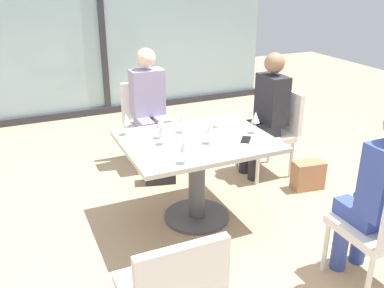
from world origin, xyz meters
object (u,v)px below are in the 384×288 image
object	(u,v)px
chair_far_right	(274,127)
wine_glass_1	(163,128)
dining_table_main	(197,160)
chair_near_window	(147,118)
handbag_0	(160,169)
wine_glass_0	(160,123)
cell_phone_on_table	(246,140)
wine_glass_3	(185,146)
handbag_1	(308,175)
person_near_window	(149,103)
wine_glass_6	(255,118)
wine_glass_4	(183,117)
person_front_right	(380,190)
person_far_right	(266,109)
coffee_cup	(218,122)
wine_glass_2	(126,119)
wine_glass_5	(210,127)

from	to	relation	value
chair_far_right	wine_glass_1	size ratio (longest dim) A/B	4.70
dining_table_main	chair_near_window	xyz separation A→B (m)	(0.00, 1.30, -0.05)
chair_far_right	handbag_0	bearing A→B (deg)	168.37
wine_glass_0	cell_phone_on_table	bearing A→B (deg)	-27.71
wine_glass_3	handbag_1	bearing A→B (deg)	15.91
person_near_window	wine_glass_1	bearing A→B (deg)	-103.49
wine_glass_6	person_near_window	bearing A→B (deg)	111.82
dining_table_main	wine_glass_3	xyz separation A→B (m)	(-0.27, -0.38, 0.32)
wine_glass_4	person_front_right	bearing A→B (deg)	-60.63
person_far_right	chair_near_window	bearing A→B (deg)	141.65
coffee_cup	wine_glass_2	bearing A→B (deg)	169.66
dining_table_main	wine_glass_1	distance (m)	0.43
handbag_0	wine_glass_2	bearing A→B (deg)	-120.45
coffee_cup	handbag_0	size ratio (longest dim) A/B	0.30
wine_glass_5	wine_glass_0	bearing A→B (deg)	140.52
wine_glass_5	wine_glass_2	bearing A→B (deg)	140.27
person_far_right	wine_glass_5	bearing A→B (deg)	-145.89
wine_glass_0	wine_glass_6	xyz separation A→B (m)	(0.76, -0.20, 0.00)
chair_far_right	coffee_cup	distance (m)	0.92
wine_glass_6	wine_glass_5	bearing A→B (deg)	-172.72
chair_far_right	handbag_1	size ratio (longest dim) A/B	2.90
wine_glass_1	wine_glass_4	distance (m)	0.30
wine_glass_3	wine_glass_6	distance (m)	0.83
dining_table_main	wine_glass_0	bearing A→B (deg)	150.91
person_far_right	wine_glass_2	size ratio (longest dim) A/B	6.81
wine_glass_0	wine_glass_3	bearing A→B (deg)	-91.27
dining_table_main	wine_glass_4	xyz separation A→B (m)	(-0.04, 0.19, 0.32)
chair_near_window	handbag_1	world-z (taller)	chair_near_window
person_front_right	cell_phone_on_table	size ratio (longest dim) A/B	8.75
handbag_0	coffee_cup	bearing A→B (deg)	-43.04
wine_glass_1	wine_glass_4	bearing A→B (deg)	35.91
person_front_right	wine_glass_1	world-z (taller)	person_front_right
dining_table_main	wine_glass_6	size ratio (longest dim) A/B	6.41
wine_glass_5	wine_glass_3	bearing A→B (deg)	-141.52
dining_table_main	wine_glass_2	xyz separation A→B (m)	(-0.49, 0.34, 0.32)
wine_glass_0	cell_phone_on_table	world-z (taller)	wine_glass_0
dining_table_main	handbag_1	xyz separation A→B (m)	(1.21, 0.04, -0.40)
person_near_window	wine_glass_5	distance (m)	1.32
person_near_window	person_front_right	world-z (taller)	same
coffee_cup	cell_phone_on_table	distance (m)	0.38
wine_glass_6	coffee_cup	distance (m)	0.34
wine_glass_1	wine_glass_5	size ratio (longest dim) A/B	1.00
chair_far_right	wine_glass_0	size ratio (longest dim) A/B	4.70
chair_near_window	chair_far_right	size ratio (longest dim) A/B	1.00
dining_table_main	cell_phone_on_table	size ratio (longest dim) A/B	8.24
dining_table_main	handbag_0	xyz separation A→B (m)	(-0.06, 0.75, -0.40)
wine_glass_1	wine_glass_2	bearing A→B (deg)	122.13
person_front_right	wine_glass_0	size ratio (longest dim) A/B	6.81
chair_far_right	cell_phone_on_table	distance (m)	1.05
chair_far_right	wine_glass_4	bearing A→B (deg)	-164.02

